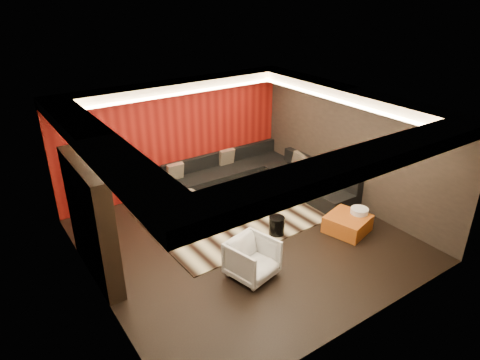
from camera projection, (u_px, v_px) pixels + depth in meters
floor at (244, 239)px, 8.92m from camera, size 6.00×6.00×0.02m
ceiling at (245, 108)px, 7.71m from camera, size 6.00×6.00×0.02m
wall_back at (175, 136)px, 10.56m from camera, size 6.00×0.02×2.80m
wall_left at (90, 224)px, 6.78m from camera, size 0.02×6.00×2.80m
wall_right at (351, 147)px, 9.86m from camera, size 0.02×6.00×2.80m
red_feature_wall at (176, 136)px, 10.53m from camera, size 5.98×0.05×2.78m
soffit_back at (177, 86)px, 9.78m from camera, size 6.00×0.60×0.22m
soffit_front at (360, 162)px, 5.75m from camera, size 6.00×0.60×0.22m
soffit_left at (97, 144)px, 6.39m from camera, size 0.60×4.80×0.22m
soffit_right at (348, 94)px, 9.15m from camera, size 0.60×4.80×0.22m
cove_back at (185, 93)px, 9.56m from camera, size 4.80×0.08×0.04m
cove_front at (341, 160)px, 6.04m from camera, size 4.80×0.08×0.04m
cove_left at (120, 145)px, 6.60m from camera, size 0.08×4.80×0.04m
cove_right at (337, 100)px, 9.01m from camera, size 0.08×4.80×0.04m
tv_surround at (91, 221)px, 7.44m from camera, size 0.30×2.00×2.20m
tv_screen at (97, 201)px, 7.37m from camera, size 0.04×1.30×0.80m
tv_shelf at (103, 238)px, 7.69m from camera, size 0.04×1.60×0.04m
rug at (236, 212)px, 9.91m from camera, size 4.08×3.11×0.02m
coffee_table at (247, 206)px, 9.94m from camera, size 1.27×1.27×0.21m
drum_stool at (277, 226)px, 8.99m from camera, size 0.40×0.40×0.39m
striped_pouf at (185, 197)px, 10.17m from camera, size 0.88×0.88×0.38m
white_side_table at (358, 218)px, 9.23m from camera, size 0.39×0.39×0.47m
orange_ottoman at (347, 224)px, 9.13m from camera, size 0.99×0.99×0.36m
armchair at (252, 259)px, 7.67m from camera, size 0.95×0.96×0.73m
sectional_sofa at (258, 177)px, 11.08m from camera, size 3.65×3.50×0.75m
throw_pillows at (257, 166)px, 10.82m from camera, size 3.23×2.77×0.50m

